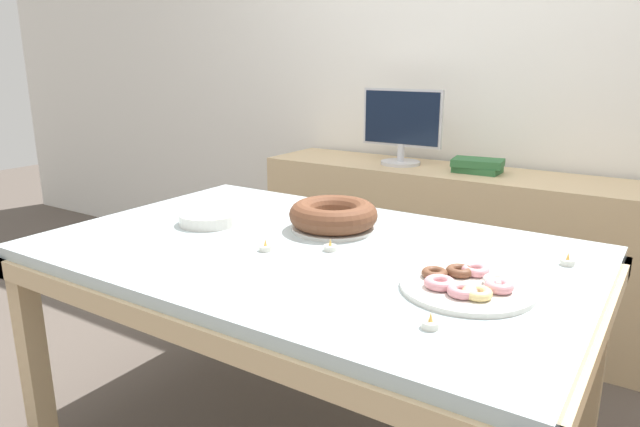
{
  "coord_description": "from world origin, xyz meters",
  "views": [
    {
      "loc": [
        0.94,
        -1.39,
        1.3
      ],
      "look_at": [
        -0.06,
        0.16,
        0.8
      ],
      "focal_mm": 32.0,
      "sensor_mm": 36.0,
      "label": 1
    }
  ],
  "objects_px": {
    "tealight_right_edge": "(331,247)",
    "tealight_near_cakes": "(567,262)",
    "plate_stack": "(209,218)",
    "book_stack": "(478,166)",
    "cake_chocolate_round": "(333,216)",
    "pastry_platter": "(467,285)",
    "tealight_left_edge": "(430,324)",
    "computer_monitor": "(402,127)",
    "tealight_centre": "(265,247)"
  },
  "relations": [
    {
      "from": "plate_stack",
      "to": "tealight_left_edge",
      "type": "height_order",
      "value": "plate_stack"
    },
    {
      "from": "book_stack",
      "to": "cake_chocolate_round",
      "type": "bearing_deg",
      "value": -97.92
    },
    {
      "from": "pastry_platter",
      "to": "tealight_right_edge",
      "type": "height_order",
      "value": "pastry_platter"
    },
    {
      "from": "book_stack",
      "to": "pastry_platter",
      "type": "xyz_separation_m",
      "value": [
        0.41,
        -1.32,
        -0.06
      ]
    },
    {
      "from": "pastry_platter",
      "to": "plate_stack",
      "type": "distance_m",
      "value": 0.97
    },
    {
      "from": "pastry_platter",
      "to": "computer_monitor",
      "type": "bearing_deg",
      "value": 121.58
    },
    {
      "from": "cake_chocolate_round",
      "to": "tealight_centre",
      "type": "height_order",
      "value": "cake_chocolate_round"
    },
    {
      "from": "computer_monitor",
      "to": "plate_stack",
      "type": "xyz_separation_m",
      "value": [
        -0.15,
        -1.23,
        -0.21
      ]
    },
    {
      "from": "book_stack",
      "to": "computer_monitor",
      "type": "bearing_deg",
      "value": -179.8
    },
    {
      "from": "book_stack",
      "to": "plate_stack",
      "type": "distance_m",
      "value": 1.35
    },
    {
      "from": "cake_chocolate_round",
      "to": "tealight_near_cakes",
      "type": "distance_m",
      "value": 0.74
    },
    {
      "from": "pastry_platter",
      "to": "tealight_right_edge",
      "type": "distance_m",
      "value": 0.46
    },
    {
      "from": "book_stack",
      "to": "tealight_left_edge",
      "type": "relative_size",
      "value": 6.19
    },
    {
      "from": "book_stack",
      "to": "tealight_near_cakes",
      "type": "xyz_separation_m",
      "value": [
        0.59,
        -0.99,
        -0.06
      ]
    },
    {
      "from": "book_stack",
      "to": "plate_stack",
      "type": "xyz_separation_m",
      "value": [
        -0.55,
        -1.23,
        -0.05
      ]
    },
    {
      "from": "computer_monitor",
      "to": "pastry_platter",
      "type": "xyz_separation_m",
      "value": [
        0.81,
        -1.32,
        -0.22
      ]
    },
    {
      "from": "cake_chocolate_round",
      "to": "plate_stack",
      "type": "xyz_separation_m",
      "value": [
        -0.4,
        -0.18,
        -0.03
      ]
    },
    {
      "from": "cake_chocolate_round",
      "to": "tealight_near_cakes",
      "type": "height_order",
      "value": "cake_chocolate_round"
    },
    {
      "from": "book_stack",
      "to": "pastry_platter",
      "type": "bearing_deg",
      "value": -72.71
    },
    {
      "from": "computer_monitor",
      "to": "pastry_platter",
      "type": "bearing_deg",
      "value": -58.42
    },
    {
      "from": "computer_monitor",
      "to": "book_stack",
      "type": "bearing_deg",
      "value": 0.2
    },
    {
      "from": "cake_chocolate_round",
      "to": "tealight_right_edge",
      "type": "height_order",
      "value": "cake_chocolate_round"
    },
    {
      "from": "tealight_right_edge",
      "to": "pastry_platter",
      "type": "bearing_deg",
      "value": -9.82
    },
    {
      "from": "plate_stack",
      "to": "tealight_right_edge",
      "type": "distance_m",
      "value": 0.51
    },
    {
      "from": "plate_stack",
      "to": "book_stack",
      "type": "bearing_deg",
      "value": 65.9
    },
    {
      "from": "pastry_platter",
      "to": "tealight_left_edge",
      "type": "xyz_separation_m",
      "value": [
        0.0,
        -0.25,
        -0.0
      ]
    },
    {
      "from": "cake_chocolate_round",
      "to": "plate_stack",
      "type": "height_order",
      "value": "cake_chocolate_round"
    },
    {
      "from": "cake_chocolate_round",
      "to": "tealight_right_edge",
      "type": "distance_m",
      "value": 0.22
    },
    {
      "from": "tealight_centre",
      "to": "plate_stack",
      "type": "bearing_deg",
      "value": 160.61
    },
    {
      "from": "book_stack",
      "to": "plate_stack",
      "type": "height_order",
      "value": "book_stack"
    },
    {
      "from": "computer_monitor",
      "to": "book_stack",
      "type": "xyz_separation_m",
      "value": [
        0.4,
        0.0,
        -0.16
      ]
    },
    {
      "from": "tealight_left_edge",
      "to": "tealight_near_cakes",
      "type": "height_order",
      "value": "same"
    },
    {
      "from": "computer_monitor",
      "to": "tealight_centre",
      "type": "relative_size",
      "value": 10.6
    },
    {
      "from": "book_stack",
      "to": "tealight_right_edge",
      "type": "xyz_separation_m",
      "value": [
        -0.04,
        -1.24,
        -0.06
      ]
    },
    {
      "from": "computer_monitor",
      "to": "tealight_near_cakes",
      "type": "relative_size",
      "value": 10.6
    },
    {
      "from": "tealight_right_edge",
      "to": "tealight_near_cakes",
      "type": "bearing_deg",
      "value": 22.07
    },
    {
      "from": "pastry_platter",
      "to": "tealight_near_cakes",
      "type": "relative_size",
      "value": 8.36
    },
    {
      "from": "pastry_platter",
      "to": "tealight_left_edge",
      "type": "bearing_deg",
      "value": -89.23
    },
    {
      "from": "plate_stack",
      "to": "tealight_near_cakes",
      "type": "relative_size",
      "value": 5.25
    },
    {
      "from": "computer_monitor",
      "to": "pastry_platter",
      "type": "relative_size",
      "value": 1.27
    },
    {
      "from": "book_stack",
      "to": "pastry_platter",
      "type": "height_order",
      "value": "book_stack"
    },
    {
      "from": "book_stack",
      "to": "cake_chocolate_round",
      "type": "height_order",
      "value": "book_stack"
    },
    {
      "from": "tealight_near_cakes",
      "to": "tealight_right_edge",
      "type": "relative_size",
      "value": 1.0
    },
    {
      "from": "plate_stack",
      "to": "tealight_centre",
      "type": "height_order",
      "value": "plate_stack"
    },
    {
      "from": "computer_monitor",
      "to": "cake_chocolate_round",
      "type": "distance_m",
      "value": 1.1
    },
    {
      "from": "plate_stack",
      "to": "computer_monitor",
      "type": "bearing_deg",
      "value": 82.97
    },
    {
      "from": "cake_chocolate_round",
      "to": "pastry_platter",
      "type": "distance_m",
      "value": 0.62
    },
    {
      "from": "cake_chocolate_round",
      "to": "tealight_left_edge",
      "type": "bearing_deg",
      "value": -42.13
    },
    {
      "from": "plate_stack",
      "to": "tealight_near_cakes",
      "type": "xyz_separation_m",
      "value": [
        1.14,
        0.24,
        -0.01
      ]
    },
    {
      "from": "pastry_platter",
      "to": "tealight_centre",
      "type": "distance_m",
      "value": 0.62
    }
  ]
}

